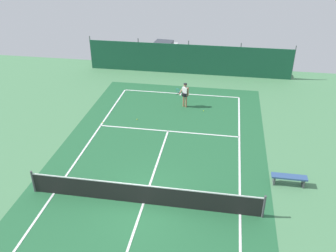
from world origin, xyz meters
name	(u,v)px	position (x,y,z in m)	size (l,w,h in m)	color
ground_plane	(143,203)	(0.00, 0.00, 0.00)	(36.00, 36.00, 0.00)	#4C8456
court_surface	(143,203)	(0.00, 0.00, 0.00)	(11.02, 26.60, 0.01)	#236038
tennis_net	(143,194)	(0.00, 0.00, 0.51)	(10.12, 0.10, 1.10)	black
back_fence	(189,64)	(0.00, 16.53, 0.67)	(16.30, 0.98, 2.70)	#195138
tennis_player	(185,93)	(0.54, 9.83, 0.96)	(0.86, 0.62, 1.64)	#9E7051
tennis_ball_near_player	(137,119)	(-2.13, 7.50, 0.03)	(0.07, 0.07, 0.07)	#CCDB33
tennis_ball_midcourt	(103,122)	(-4.10, 6.75, 0.03)	(0.07, 0.07, 0.07)	#CCDB33
tennis_ball_by_sideline	(203,111)	(1.83, 9.38, 0.03)	(0.07, 0.07, 0.07)	#CCDB33
parked_car	(163,52)	(-2.55, 18.86, 0.84)	(2.29, 4.34, 1.68)	silver
courtside_bench	(289,178)	(6.31, 2.39, 0.37)	(1.60, 0.40, 0.49)	#335184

